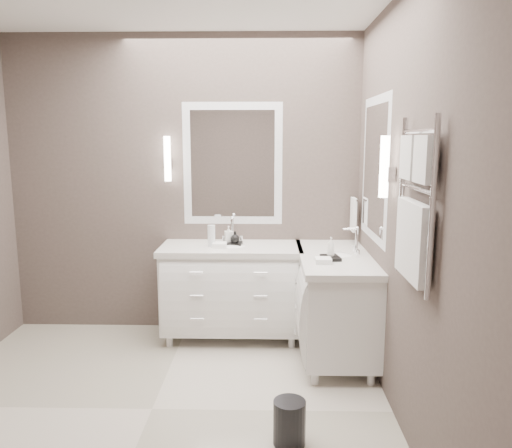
{
  "coord_description": "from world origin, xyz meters",
  "views": [
    {
      "loc": [
        0.76,
        -3.05,
        1.79
      ],
      "look_at": [
        0.68,
        0.7,
        1.14
      ],
      "focal_mm": 35.0,
      "sensor_mm": 36.0,
      "label": 1
    }
  ],
  "objects_px": {
    "vanity_back": "(232,286)",
    "vanity_right": "(335,298)",
    "waste_bin": "(289,422)",
    "towel_ladder": "(414,213)"
  },
  "relations": [
    {
      "from": "vanity_back",
      "to": "vanity_right",
      "type": "relative_size",
      "value": 1.0
    },
    {
      "from": "vanity_right",
      "to": "waste_bin",
      "type": "bearing_deg",
      "value": -108.67
    },
    {
      "from": "vanity_back",
      "to": "waste_bin",
      "type": "distance_m",
      "value": 1.68
    },
    {
      "from": "vanity_right",
      "to": "towel_ladder",
      "type": "xyz_separation_m",
      "value": [
        0.23,
        -1.3,
        0.91
      ]
    },
    {
      "from": "towel_ladder",
      "to": "waste_bin",
      "type": "xyz_separation_m",
      "value": [
        -0.65,
        0.04,
        -1.26
      ]
    },
    {
      "from": "vanity_right",
      "to": "waste_bin",
      "type": "height_order",
      "value": "vanity_right"
    },
    {
      "from": "vanity_right",
      "to": "waste_bin",
      "type": "distance_m",
      "value": 1.37
    },
    {
      "from": "vanity_right",
      "to": "towel_ladder",
      "type": "height_order",
      "value": "towel_ladder"
    },
    {
      "from": "towel_ladder",
      "to": "waste_bin",
      "type": "height_order",
      "value": "towel_ladder"
    },
    {
      "from": "towel_ladder",
      "to": "waste_bin",
      "type": "bearing_deg",
      "value": 176.31
    }
  ]
}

